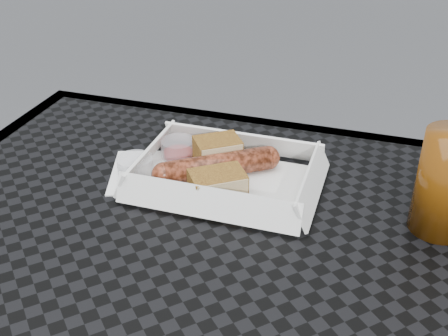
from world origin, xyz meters
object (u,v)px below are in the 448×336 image
object	(u,v)px
patio_table	(181,318)
bratwurst	(217,166)
food_tray	(226,182)
drink_glass	(447,183)

from	to	relation	value
patio_table	bratwurst	size ratio (longest dim) A/B	5.15
bratwurst	patio_table	bearing A→B (deg)	-84.59
patio_table	bratwurst	world-z (taller)	bratwurst
food_tray	drink_glass	world-z (taller)	drink_glass
patio_table	drink_glass	distance (m)	0.35
patio_table	bratwurst	bearing A→B (deg)	95.41
drink_glass	food_tray	bearing A→B (deg)	176.16
patio_table	food_tray	distance (m)	0.20
patio_table	drink_glass	world-z (taller)	drink_glass
bratwurst	drink_glass	xyz separation A→B (m)	(0.29, -0.03, 0.04)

